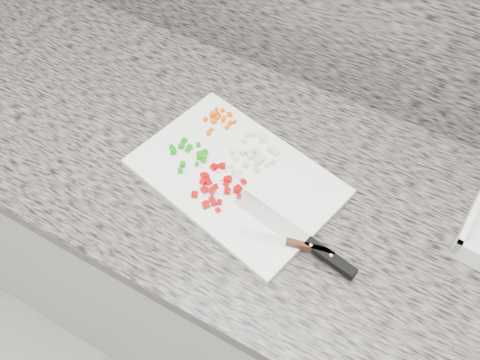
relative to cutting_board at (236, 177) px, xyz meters
The scene contains 10 objects.
cabinet 0.49m from the cutting_board, 17.23° to the left, with size 3.92×0.62×0.86m, color beige.
countertop 0.11m from the cutting_board, 17.23° to the left, with size 3.96×0.64×0.04m, color #625E56.
cutting_board is the anchor object (origin of this frame).
carrot_pile 0.15m from the cutting_board, 134.58° to the left, with size 0.07×0.08×0.01m.
onion_pile 0.06m from the cutting_board, 83.24° to the left, with size 0.10×0.10×0.02m.
green_pepper_pile 0.11m from the cutting_board, behind, with size 0.09×0.09×0.01m.
red_pepper_pile 0.05m from the cutting_board, 108.79° to the right, with size 0.10×0.11×0.02m.
garlic_pile 0.02m from the cutting_board, 160.23° to the right, with size 0.05×0.05×0.01m.
chef_knife 0.21m from the cutting_board, 20.41° to the right, with size 0.27×0.08×0.02m.
paring_knife 0.20m from the cutting_board, 25.54° to the right, with size 0.18×0.05×0.02m.
Camera 1 is at (0.22, 0.86, 1.78)m, focal length 40.00 mm.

